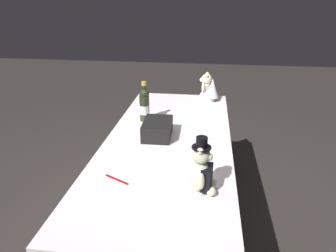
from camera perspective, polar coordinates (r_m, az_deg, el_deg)
The scene contains 7 objects.
ground_plane at distance 2.45m, azimuth 0.00°, elevation -18.59°, with size 12.00×12.00×0.00m, color #2D2826.
reception_table at distance 2.22m, azimuth 0.00°, elevation -11.35°, with size 2.00×0.82×0.75m, color white.
teddy_bear_groom at distance 1.49m, azimuth 6.36°, elevation -8.26°, with size 0.15×0.14×0.29m.
teddy_bear_bride at distance 2.77m, azimuth 7.40°, elevation 6.81°, with size 0.17×0.21×0.25m.
champagne_bottle at distance 2.30m, azimuth -4.37°, elevation 4.00°, with size 0.07×0.07×0.30m.
signing_pen at distance 1.63m, azimuth -9.30°, elevation -9.79°, with size 0.08×0.14×0.01m.
gift_case_black at distance 2.06m, azimuth -1.97°, elevation -0.51°, with size 0.26×0.19×0.11m.
Camera 1 is at (1.81, 0.24, 1.64)m, focal length 32.96 mm.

